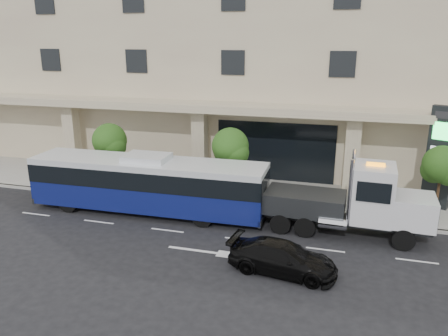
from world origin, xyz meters
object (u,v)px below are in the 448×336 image
at_px(tow_truck, 354,203).
at_px(black_sedan, 282,258).
at_px(signage_pylon, 440,157).
at_px(city_bus, 148,183).

height_order(tow_truck, black_sedan, tow_truck).
height_order(tow_truck, signage_pylon, signage_pylon).
bearing_deg(tow_truck, black_sedan, -119.06).
distance_m(city_bus, black_sedan, 9.57).
bearing_deg(signage_pylon, tow_truck, -109.08).
distance_m(tow_truck, signage_pylon, 6.83).
bearing_deg(tow_truck, city_bus, -177.34).
xyz_separation_m(city_bus, signage_pylon, (15.73, 4.89, 1.40)).
xyz_separation_m(city_bus, black_sedan, (8.32, -4.62, -1.06)).
xyz_separation_m(tow_truck, signage_pylon, (4.56, 4.88, 1.40)).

